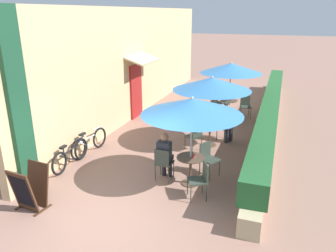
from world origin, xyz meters
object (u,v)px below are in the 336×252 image
seated_patron_near_left (165,154)px  bicycle_second (89,143)px  patio_umbrella_near (192,107)px  cafe_chair_far_left (245,105)px  coffee_cup_mid (211,123)px  patio_umbrella_mid (212,84)px  patio_umbrella_far (231,68)px  cafe_chair_far_right (217,101)px  patio_table_near (190,166)px  cafe_chair_mid_right (223,125)px  cafe_chair_far_back (224,110)px  cafe_chair_near_left (163,162)px  cafe_chair_mid_left (195,135)px  patio_table_far (229,106)px  cafe_chair_near_right (201,178)px  cafe_chair_near_back (208,156)px  bicycle_leaning (70,155)px  menu_board (30,188)px  coffee_cup_far (231,99)px  seated_patron_mid_right (226,121)px  coffee_cup_near (194,156)px  patio_table_mid (210,131)px

seated_patron_near_left → bicycle_second: (-2.67, 0.73, -0.35)m
patio_umbrella_near → cafe_chair_far_left: (0.61, 5.98, -1.47)m
seated_patron_near_left → coffee_cup_mid: seated_patron_near_left is taller
seated_patron_near_left → patio_umbrella_mid: patio_umbrella_mid is taller
patio_umbrella_far → bicycle_second: 6.17m
coffee_cup_mid → cafe_chair_far_right: bearing=98.4°
patio_table_near → patio_umbrella_far: size_ratio=0.30×
coffee_cup_mid → bicycle_second: bearing=-152.2°
cafe_chair_mid_right → cafe_chair_far_back: same height
cafe_chair_near_left → cafe_chair_mid_left: bearing=84.3°
cafe_chair_near_left → patio_umbrella_far: size_ratio=0.37×
patio_table_far → cafe_chair_far_right: (-0.56, 0.40, 0.03)m
seated_patron_near_left → cafe_chair_mid_right: size_ratio=1.44×
cafe_chair_near_right → cafe_chair_near_back: bearing=-23.6°
cafe_chair_far_left → patio_table_near: bearing=66.4°
coffee_cup_mid → bicycle_leaning: (-3.31, -2.68, -0.44)m
seated_patron_near_left → patio_table_far: seated_patron_near_left is taller
patio_table_near → cafe_chair_mid_left: cafe_chair_mid_left is taller
patio_umbrella_near → seated_patron_near_left: size_ratio=1.91×
menu_board → coffee_cup_far: bearing=75.5°
cafe_chair_mid_right → patio_table_far: size_ratio=1.21×
cafe_chair_mid_left → patio_umbrella_mid: bearing=6.4°
seated_patron_mid_right → cafe_chair_far_left: seated_patron_mid_right is taller
cafe_chair_near_left → coffee_cup_near: bearing=5.6°
cafe_chair_near_left → patio_umbrella_mid: (0.59, 2.67, 1.47)m
patio_table_mid → patio_umbrella_near: bearing=-87.9°
patio_table_near → cafe_chair_mid_right: cafe_chair_mid_right is taller
coffee_cup_mid → coffee_cup_far: 3.21m
patio_umbrella_near → cafe_chair_near_left: (-0.68, -0.06, -1.47)m
cafe_chair_far_left → bicycle_second: size_ratio=0.53×
patio_umbrella_near → coffee_cup_near: bearing=-3.0°
cafe_chair_far_right → cafe_chair_near_back: bearing=-38.8°
cafe_chair_mid_left → cafe_chair_far_right: bearing=36.5°
patio_umbrella_mid → patio_umbrella_far: same height
patio_table_mid → patio_umbrella_far: patio_umbrella_far is taller
cafe_chair_near_left → cafe_chair_mid_left: 2.08m
patio_table_far → coffee_cup_far: (0.08, 0.03, 0.28)m
cafe_chair_near_back → coffee_cup_near: cafe_chair_near_back is taller
cafe_chair_near_left → coffee_cup_near: (0.76, 0.05, 0.25)m
bicycle_leaning → cafe_chair_near_left: bearing=1.4°
patio_umbrella_mid → cafe_chair_far_left: size_ratio=2.74×
patio_umbrella_near → cafe_chair_near_left: size_ratio=2.74×
patio_table_mid → cafe_chair_far_left: 3.44m
seated_patron_near_left → cafe_chair_near_right: 1.25m
seated_patron_near_left → cafe_chair_mid_left: 1.98m
coffee_cup_mid → patio_umbrella_far: (0.03, 3.17, 1.22)m
bicycle_leaning → patio_table_far: bearing=59.6°
patio_table_near → cafe_chair_far_left: 6.01m
seated_patron_near_left → patio_table_mid: 2.63m
patio_table_near → coffee_cup_far: bearing=89.3°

